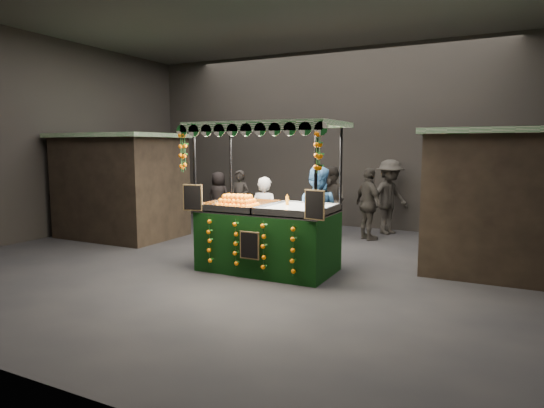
% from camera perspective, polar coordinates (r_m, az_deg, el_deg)
% --- Properties ---
extents(ground, '(12.00, 12.00, 0.00)m').
position_cam_1_polar(ground, '(9.22, -2.10, -7.31)').
color(ground, black).
rests_on(ground, ground).
extents(market_hall, '(12.10, 10.10, 5.05)m').
position_cam_1_polar(market_hall, '(9.00, -2.20, 14.04)').
color(market_hall, black).
rests_on(market_hall, ground).
extents(neighbour_stall_left, '(3.00, 2.20, 2.60)m').
position_cam_1_polar(neighbour_stall_left, '(12.43, -17.93, 2.20)').
color(neighbour_stall_left, black).
rests_on(neighbour_stall_left, ground).
extents(neighbour_stall_right, '(3.00, 2.20, 2.60)m').
position_cam_1_polar(neighbour_stall_right, '(9.39, 27.07, 0.29)').
color(neighbour_stall_right, black).
rests_on(neighbour_stall_right, ground).
extents(juice_stall, '(2.80, 1.65, 2.71)m').
position_cam_1_polar(juice_stall, '(8.55, -0.56, -2.66)').
color(juice_stall, black).
rests_on(juice_stall, ground).
extents(vendor_grey, '(0.62, 0.41, 1.67)m').
position_cam_1_polar(vendor_grey, '(9.73, -0.90, -1.54)').
color(vendor_grey, slate).
rests_on(vendor_grey, ground).
extents(vendor_blue, '(0.95, 0.76, 1.91)m').
position_cam_1_polar(vendor_blue, '(9.16, 5.44, -1.35)').
color(vendor_blue, navy).
rests_on(vendor_blue, ground).
extents(shopper_0, '(0.62, 0.42, 1.64)m').
position_cam_1_polar(shopper_0, '(12.87, -3.97, 0.50)').
color(shopper_0, black).
rests_on(shopper_0, ground).
extents(shopper_1, '(1.10, 1.07, 1.79)m').
position_cam_1_polar(shopper_1, '(11.89, 7.25, 0.28)').
color(shopper_1, black).
rests_on(shopper_1, ground).
extents(shopper_2, '(1.06, 1.02, 1.77)m').
position_cam_1_polar(shopper_2, '(11.64, 11.74, -0.00)').
color(shopper_2, '#282521').
rests_on(shopper_2, ground).
extents(shopper_3, '(1.25, 1.45, 1.95)m').
position_cam_1_polar(shopper_3, '(12.57, 14.15, 0.85)').
color(shopper_3, '#2B2723').
rests_on(shopper_3, ground).
extents(shopper_4, '(0.77, 0.52, 1.54)m').
position_cam_1_polar(shopper_4, '(14.04, -6.55, 0.81)').
color(shopper_4, black).
rests_on(shopper_4, ground).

